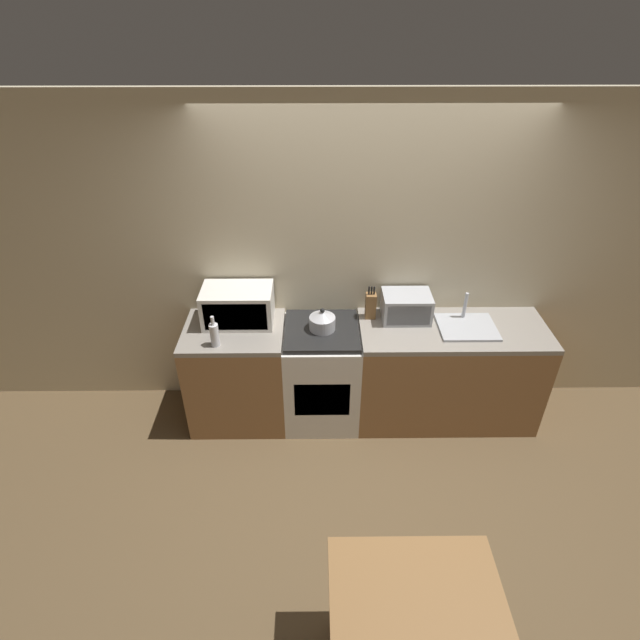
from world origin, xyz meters
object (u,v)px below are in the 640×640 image
(kettle, at_px, (322,320))
(microwave, at_px, (238,306))
(stove_range, at_px, (322,374))
(bottle, at_px, (214,334))
(toaster_oven, at_px, (406,307))
(dining_table, at_px, (414,604))

(kettle, relative_size, microwave, 0.37)
(stove_range, height_order, bottle, bottle)
(stove_range, bearing_deg, kettle, 36.18)
(toaster_oven, xyz_separation_m, dining_table, (-0.26, -2.13, -0.37))
(bottle, bearing_deg, toaster_oven, 13.46)
(stove_range, height_order, toaster_oven, toaster_oven)
(toaster_oven, relative_size, dining_table, 0.47)
(stove_range, xyz_separation_m, dining_table, (0.42, -1.98, 0.19))
(bottle, distance_m, dining_table, 2.18)
(toaster_oven, bearing_deg, stove_range, -167.68)
(bottle, relative_size, dining_table, 0.31)
(microwave, bearing_deg, kettle, -9.71)
(dining_table, bearing_deg, bottle, 124.51)
(kettle, bearing_deg, toaster_oven, 12.12)
(kettle, bearing_deg, bottle, -165.42)
(kettle, height_order, microwave, microwave)
(bottle, height_order, dining_table, bottle)
(bottle, bearing_deg, stove_range, 14.43)
(microwave, height_order, toaster_oven, microwave)
(stove_range, bearing_deg, microwave, 169.93)
(bottle, bearing_deg, kettle, 14.58)
(bottle, xyz_separation_m, toaster_oven, (1.48, 0.35, 0.01))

